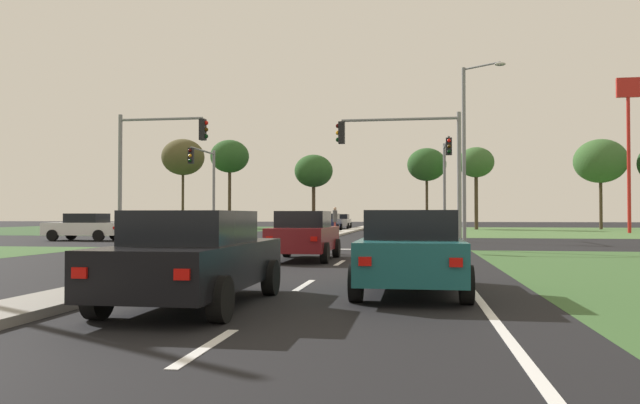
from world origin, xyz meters
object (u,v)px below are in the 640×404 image
street_lamp_second (467,144)px  treeline_fourth (427,165)px  car_navy_third (330,222)px  traffic_signal_far_left (206,176)px  traffic_signal_near_left (150,156)px  treeline_second (230,157)px  treeline_third (314,171)px  treeline_fifth (476,163)px  car_black_sixth (195,257)px  car_silver_seventh (341,221)px  car_maroon_second (304,235)px  treeline_sixth (600,161)px  car_beige_fifth (314,223)px  car_teal_near (411,251)px  fastfood_pole_sign (628,121)px  traffic_signal_near_right (413,155)px  traffic_signal_far_right (446,170)px  treeline_near (183,157)px  car_white_fourth (85,227)px  pedestrian_at_median (335,217)px

street_lamp_second → treeline_fourth: street_lamp_second is taller
car_navy_third → traffic_signal_far_left: size_ratio=0.72×
traffic_signal_near_left → treeline_second: bearing=101.7°
treeline_third → treeline_fifth: size_ratio=0.91×
car_black_sixth → car_silver_seventh: bearing=94.6°
street_lamp_second → treeline_fifth: street_lamp_second is taller
car_silver_seventh → car_maroon_second: bearing=95.5°
treeline_sixth → treeline_fourth: bearing=179.1°
traffic_signal_near_left → treeline_third: size_ratio=0.80×
car_beige_fifth → traffic_signal_near_left: size_ratio=0.70×
traffic_signal_far_left → car_teal_near: bearing=-63.1°
car_black_sixth → fastfood_pole_sign: fastfood_pole_sign is taller
fastfood_pole_sign → treeline_second: fastfood_pole_sign is taller
traffic_signal_far_left → fastfood_pole_sign: 34.57m
car_navy_third → car_black_sixth: bearing=95.3°
treeline_second → treeline_sixth: treeline_second is taller
traffic_signal_near_right → car_teal_near: bearing=-90.0°
car_maroon_second → car_navy_third: car_navy_third is taller
car_teal_near → street_lamp_second: size_ratio=0.47×
traffic_signal_far_left → treeline_sixth: treeline_sixth is taller
traffic_signal_far_right → car_navy_third: bearing=116.3°
car_silver_seventh → treeline_near: (-18.60, 1.95, 7.34)m
car_teal_near → traffic_signal_near_left: (-11.83, 14.64, 3.34)m
traffic_signal_near_right → treeline_sixth: treeline_sixth is taller
treeline_sixth → fastfood_pole_sign: bearing=-96.7°
car_navy_third → car_white_fourth: 26.88m
traffic_signal_near_right → treeline_second: treeline_second is taller
car_white_fourth → traffic_signal_far_left: size_ratio=0.75×
car_maroon_second → treeline_near: treeline_near is taller
car_white_fourth → street_lamp_second: bearing=-87.7°
car_navy_third → pedestrian_at_median: pedestrian_at_median is taller
car_black_sixth → treeline_sixth: (22.23, 56.80, 6.19)m
car_navy_third → car_white_fourth: car_navy_third is taller
treeline_second → treeline_fourth: treeline_second is taller
car_silver_seventh → treeline_fourth: (9.18, 1.02, 6.05)m
car_white_fourth → traffic_signal_far_right: 21.34m
car_navy_third → car_silver_seventh: car_navy_third is taller
car_teal_near → fastfood_pole_sign: (17.29, 41.48, 8.38)m
car_white_fourth → car_black_sixth: 27.63m
car_black_sixth → car_white_fourth: bearing=123.3°
treeline_near → treeline_second: bearing=-34.9°
pedestrian_at_median → treeline_fifth: 22.98m
car_black_sixth → treeline_second: 55.78m
car_maroon_second → car_white_fourth: (-15.10, 12.96, -0.01)m
treeline_near → treeline_third: treeline_near is taller
treeline_fifth → treeline_sixth: 12.92m
pedestrian_at_median → fastfood_pole_sign: (23.06, 8.38, 7.86)m
treeline_second → treeline_fifth: 25.55m
car_white_fourth → car_beige_fifth: size_ratio=1.02×
car_maroon_second → treeline_second: bearing=110.3°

